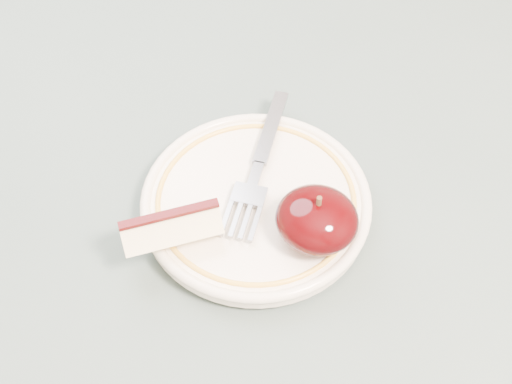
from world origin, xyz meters
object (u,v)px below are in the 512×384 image
(table, at_px, (276,270))
(fork, at_px, (259,165))
(apple_half, at_px, (317,219))
(plate, at_px, (256,202))

(table, relative_size, fork, 5.59)
(apple_half, bearing_deg, fork, 143.87)
(fork, bearing_deg, table, -141.57)
(apple_half, relative_size, fork, 0.40)
(plate, relative_size, apple_half, 2.93)
(plate, xyz_separation_m, apple_half, (0.05, -0.02, 0.02))
(table, relative_size, plate, 4.81)
(table, distance_m, apple_half, 0.13)
(table, height_order, fork, fork)
(plate, distance_m, apple_half, 0.06)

